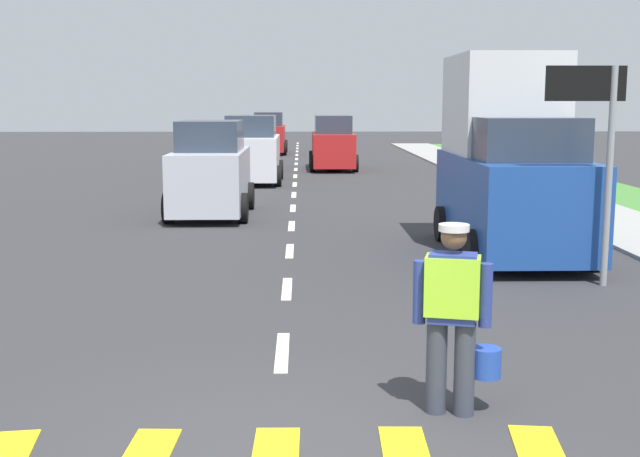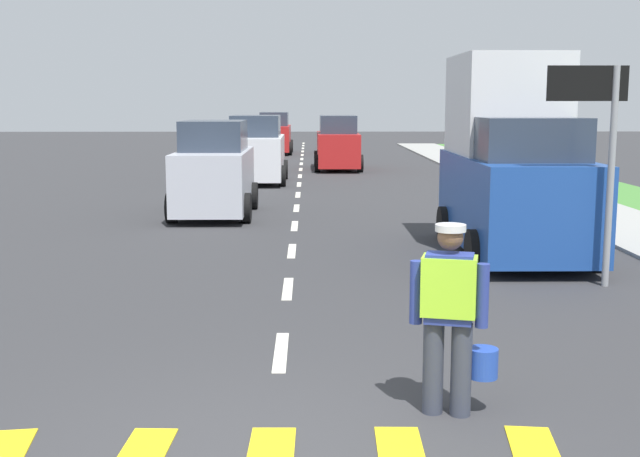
% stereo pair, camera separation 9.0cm
% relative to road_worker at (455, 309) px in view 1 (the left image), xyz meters
% --- Properties ---
extents(ground_plane, '(96.00, 96.00, 0.00)m').
position_rel_road_worker_xyz_m(ground_plane, '(-1.52, 20.07, -0.93)').
color(ground_plane, '#333335').
extents(lane_center_line, '(0.14, 46.40, 0.01)m').
position_rel_road_worker_xyz_m(lane_center_line, '(-1.52, 24.27, -0.93)').
color(lane_center_line, silver).
rests_on(lane_center_line, ground).
extents(road_worker, '(0.77, 0.38, 1.67)m').
position_rel_road_worker_xyz_m(road_worker, '(0.00, 0.00, 0.00)').
color(road_worker, '#383D4C').
rests_on(road_worker, ground).
extents(lane_direction_sign, '(1.16, 0.11, 3.20)m').
position_rel_road_worker_xyz_m(lane_direction_sign, '(2.92, 4.90, 1.48)').
color(lane_direction_sign, gray).
rests_on(lane_direction_sign, ground).
extents(delivery_truck, '(2.16, 4.60, 3.54)m').
position_rel_road_worker_xyz_m(delivery_truck, '(2.41, 7.61, 0.68)').
color(delivery_truck, '#1E4799').
rests_on(delivery_truck, ground).
extents(car_oncoming_second, '(2.06, 4.03, 2.25)m').
position_rel_road_worker_xyz_m(car_oncoming_second, '(-2.97, 20.48, 0.12)').
color(car_oncoming_second, silver).
rests_on(car_oncoming_second, ground).
extents(car_oncoming_lead, '(1.88, 3.87, 2.25)m').
position_rel_road_worker_xyz_m(car_oncoming_lead, '(-3.45, 12.49, 0.12)').
color(car_oncoming_lead, silver).
rests_on(car_oncoming_lead, ground).
extents(car_outgoing_far, '(1.88, 4.25, 2.16)m').
position_rel_road_worker_xyz_m(car_outgoing_far, '(-0.03, 25.82, 0.07)').
color(car_outgoing_far, red).
rests_on(car_outgoing_far, ground).
extents(car_oncoming_third, '(1.88, 4.18, 2.17)m').
position_rel_road_worker_xyz_m(car_oncoming_third, '(-2.99, 35.87, 0.07)').
color(car_oncoming_third, red).
rests_on(car_oncoming_third, ground).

